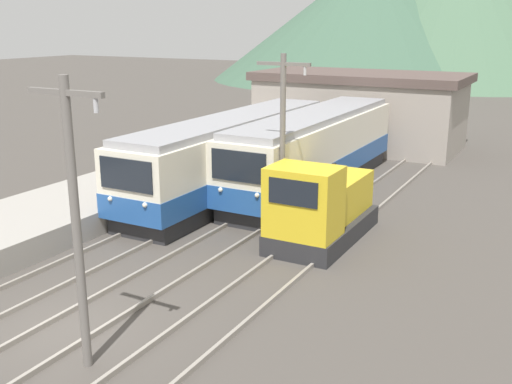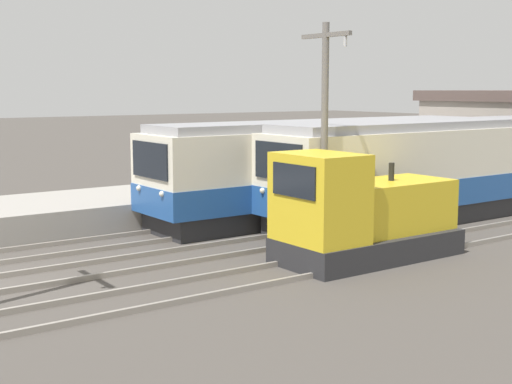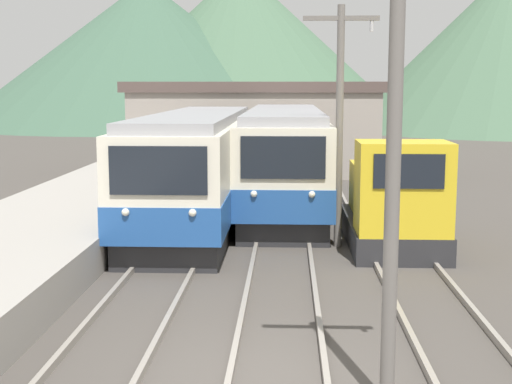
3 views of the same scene
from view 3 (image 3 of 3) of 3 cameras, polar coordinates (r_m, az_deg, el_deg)
name	(u,v)px [view 3 (image 3 of 3)]	position (r m, az deg, el deg)	size (l,w,h in m)	color
ground_plane	(265,377)	(11.12, 0.71, -14.60)	(200.00, 200.00, 0.00)	#47423D
track_left	(95,370)	(11.46, -12.78, -13.71)	(1.54, 60.00, 0.14)	gray
track_center	(278,373)	(11.09, 1.77, -14.28)	(1.54, 60.00, 0.14)	gray
track_right	(479,377)	(11.45, 17.43, -13.92)	(1.54, 60.00, 0.14)	gray
commuter_train_left	(198,170)	(23.40, -4.63, 1.76)	(2.84, 14.51, 3.50)	#28282B
commuter_train_center	(284,162)	(25.76, 2.28, 2.43)	(2.84, 13.98, 3.54)	#28282B
shunting_locomotive	(393,203)	(19.70, 10.93, -0.89)	(2.40, 5.27, 3.00)	#28282B
catenary_mast_near	(394,149)	(9.43, 11.01, 3.40)	(2.00, 0.20, 6.47)	slate
catenary_mast_mid	(340,117)	(19.26, 6.72, 6.01)	(2.00, 0.20, 6.47)	slate
station_building	(256,127)	(36.32, -0.01, 5.23)	(12.60, 6.30, 4.56)	gray
mountain_backdrop	(262,48)	(81.74, 0.48, 11.41)	(76.48, 50.18, 18.35)	#47664C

